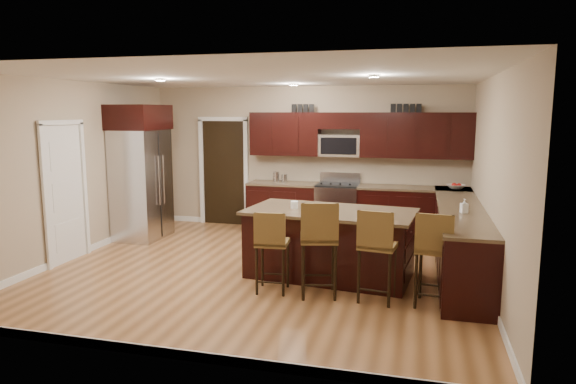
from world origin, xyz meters
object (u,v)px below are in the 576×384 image
(stool_mid, at_px, (319,238))
(refrigerator, at_px, (141,171))
(range, at_px, (338,208))
(stool_right, at_px, (377,245))
(stool_left, at_px, (271,242))
(stool_extra, at_px, (435,249))
(island, at_px, (330,245))

(stool_mid, height_order, refrigerator, refrigerator)
(range, height_order, stool_right, stool_right)
(stool_right, xyz_separation_m, refrigerator, (-4.29, 2.12, 0.50))
(stool_mid, distance_m, refrigerator, 4.20)
(stool_mid, bearing_deg, stool_left, 165.90)
(stool_mid, bearing_deg, stool_extra, -13.30)
(stool_left, xyz_separation_m, stool_mid, (0.60, -0.01, 0.09))
(island, distance_m, stool_right, 1.13)
(stool_mid, height_order, stool_right, stool_mid)
(island, height_order, stool_mid, stool_mid)
(island, xyz_separation_m, stool_mid, (0.01, -0.85, 0.31))
(stool_extra, bearing_deg, refrigerator, 164.76)
(stool_mid, distance_m, stool_right, 0.69)
(stool_left, relative_size, stool_extra, 0.92)
(stool_mid, distance_m, stool_extra, 1.34)
(stool_left, xyz_separation_m, stool_right, (1.29, -0.00, 0.05))
(refrigerator, distance_m, stool_extra, 5.39)
(stool_left, height_order, stool_right, stool_right)
(range, distance_m, stool_right, 3.46)
(stool_right, relative_size, stool_extra, 1.00)
(island, bearing_deg, refrigerator, 166.86)
(range, height_order, stool_mid, stool_mid)
(stool_left, bearing_deg, stool_right, -5.29)
(stool_extra, bearing_deg, stool_mid, -171.89)
(stool_extra, bearing_deg, range, 124.32)
(stool_extra, bearing_deg, stool_left, -172.14)
(stool_mid, relative_size, stool_extra, 1.06)
(range, xyz_separation_m, stool_left, (-0.30, -3.30, 0.17))
(refrigerator, bearing_deg, stool_right, -26.32)
(stool_mid, xyz_separation_m, stool_extra, (1.34, 0.00, -0.04))
(stool_left, distance_m, stool_right, 1.29)
(range, distance_m, stool_left, 3.32)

